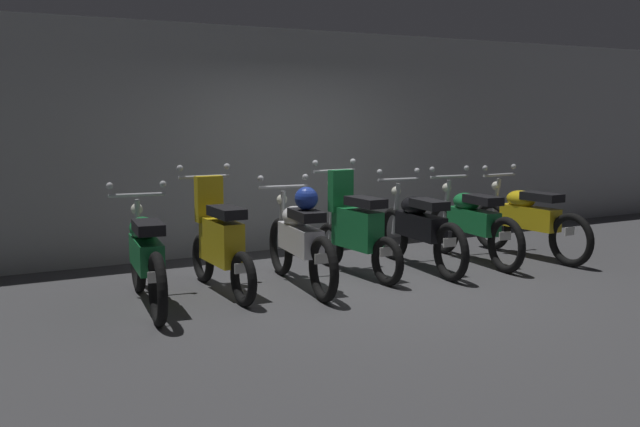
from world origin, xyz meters
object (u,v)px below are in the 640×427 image
object	(u,v)px
motorbike_slot_1	(220,242)
motorbike_slot_5	(472,222)
motorbike_slot_2	(300,238)
motorbike_slot_0	(146,256)
motorbike_slot_6	(528,219)
motorbike_slot_4	(419,228)
motorbike_slot_3	(355,229)

from	to	relation	value
motorbike_slot_1	motorbike_slot_5	xyz separation A→B (m)	(3.27, -0.04, -0.04)
motorbike_slot_1	motorbike_slot_2	size ratio (longest dim) A/B	0.86
motorbike_slot_0	motorbike_slot_1	distance (m)	0.84
motorbike_slot_0	motorbike_slot_1	size ratio (longest dim) A/B	1.16
motorbike_slot_5	motorbike_slot_6	world-z (taller)	same
motorbike_slot_6	motorbike_slot_4	bearing A→B (deg)	176.82
motorbike_slot_0	motorbike_slot_4	xyz separation A→B (m)	(3.27, 0.12, 0.00)
motorbike_slot_4	motorbike_slot_1	bearing A→B (deg)	178.47
motorbike_slot_1	motorbike_slot_5	world-z (taller)	motorbike_slot_1
motorbike_slot_0	motorbike_slot_3	distance (m)	2.46
motorbike_slot_0	motorbike_slot_6	size ratio (longest dim) A/B	1.00
motorbike_slot_1	motorbike_slot_4	size ratio (longest dim) A/B	0.86
motorbike_slot_1	motorbike_slot_6	size ratio (longest dim) A/B	0.86
motorbike_slot_1	motorbike_slot_2	xyz separation A→B (m)	(0.82, -0.19, 0.00)
motorbike_slot_5	motorbike_slot_3	bearing A→B (deg)	177.57
motorbike_slot_1	motorbike_slot_4	xyz separation A→B (m)	(2.45, -0.07, -0.04)
motorbike_slot_3	motorbike_slot_4	world-z (taller)	motorbike_slot_3
motorbike_slot_0	motorbike_slot_1	xyz separation A→B (m)	(0.81, 0.19, 0.04)
motorbike_slot_6	motorbike_slot_3	bearing A→B (deg)	175.61
motorbike_slot_0	motorbike_slot_5	bearing A→B (deg)	2.12
motorbike_slot_5	motorbike_slot_1	bearing A→B (deg)	179.34
motorbike_slot_0	motorbike_slot_5	world-z (taller)	same
motorbike_slot_0	motorbike_slot_3	bearing A→B (deg)	5.15
motorbike_slot_2	motorbike_slot_6	bearing A→B (deg)	0.61
motorbike_slot_3	motorbike_slot_6	distance (m)	2.46
motorbike_slot_3	motorbike_slot_6	bearing A→B (deg)	-4.39
motorbike_slot_4	motorbike_slot_6	size ratio (longest dim) A/B	1.00
motorbike_slot_0	motorbike_slot_5	size ratio (longest dim) A/B	1.00
motorbike_slot_0	motorbike_slot_3	size ratio (longest dim) A/B	1.16
motorbike_slot_1	motorbike_slot_6	xyz separation A→B (m)	(4.09, -0.16, -0.04)
motorbike_slot_0	motorbike_slot_3	xyz separation A→B (m)	(2.45, 0.22, 0.04)
motorbike_slot_0	motorbike_slot_4	world-z (taller)	same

